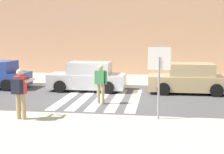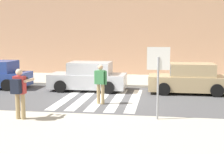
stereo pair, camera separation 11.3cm
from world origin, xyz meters
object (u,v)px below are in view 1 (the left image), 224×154
(stop_sign, at_px, (159,67))
(photographer_with_backpack, at_px, (20,90))
(pedestrian_crossing, at_px, (101,82))
(parked_car_silver, at_px, (88,77))
(parked_car_tan, at_px, (189,79))

(stop_sign, distance_m, photographer_with_backpack, 4.73)
(pedestrian_crossing, xyz_separation_m, parked_car_silver, (-1.28, 3.22, -0.25))
(parked_car_tan, bearing_deg, parked_car_silver, 180.00)
(pedestrian_crossing, xyz_separation_m, parked_car_tan, (4.06, 3.22, -0.25))
(photographer_with_backpack, xyz_separation_m, pedestrian_crossing, (2.14, 3.35, -0.19))
(parked_car_silver, bearing_deg, photographer_with_backpack, -97.47)
(pedestrian_crossing, distance_m, parked_car_tan, 5.19)
(parked_car_silver, relative_size, parked_car_tan, 1.00)
(parked_car_tan, bearing_deg, pedestrian_crossing, -141.55)
(pedestrian_crossing, bearing_deg, parked_car_silver, 111.72)
(pedestrian_crossing, distance_m, parked_car_silver, 3.48)
(photographer_with_backpack, xyz_separation_m, parked_car_tan, (6.20, 6.57, -0.44))
(stop_sign, bearing_deg, pedestrian_crossing, 133.29)
(parked_car_tan, bearing_deg, photographer_with_backpack, -133.36)
(stop_sign, bearing_deg, parked_car_tan, 74.81)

